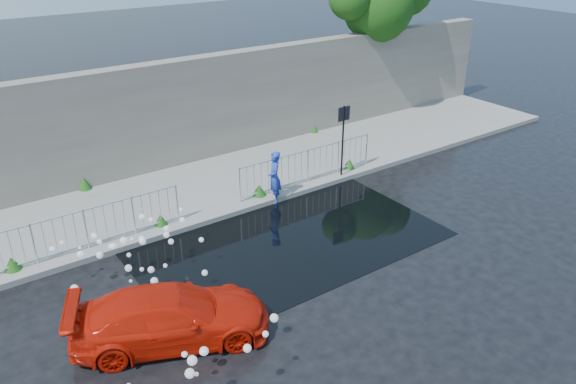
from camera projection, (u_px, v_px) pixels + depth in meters
name	position (u px, v px, depth m)	size (l,w,h in m)	color
ground	(292.00, 262.00, 14.04)	(90.00, 90.00, 0.00)	black
pavement	(200.00, 188.00, 17.68)	(30.00, 4.00, 0.15)	gray
curb	(232.00, 213.00, 16.20)	(30.00, 0.25, 0.16)	gray
retaining_wall	(165.00, 115.00, 18.49)	(30.00, 0.60, 3.50)	#6C655B
puddle	(286.00, 239.00, 15.03)	(8.00, 5.00, 0.01)	black
sign_post	(343.00, 130.00, 17.74)	(0.45, 0.06, 2.50)	black
tree	(383.00, 0.00, 22.45)	(4.98, 2.89, 6.35)	#332114
railing_left	(86.00, 228.00, 14.10)	(5.05, 0.05, 1.10)	silver
railing_right	(308.00, 164.00, 17.73)	(5.05, 0.05, 1.10)	silver
weeds	(198.00, 189.00, 17.07)	(12.17, 3.93, 0.38)	#184612
water_spray	(149.00, 280.00, 12.03)	(3.59, 5.70, 1.08)	white
red_car	(171.00, 316.00, 11.21)	(1.60, 3.93, 1.14)	red
person	(275.00, 177.00, 16.66)	(0.59, 0.39, 1.62)	#2540B9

